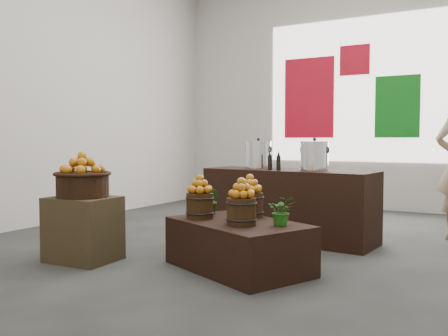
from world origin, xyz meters
The scene contains 22 objects.
ground centered at (0.00, 0.00, 0.00)m, with size 7.00×7.00×0.00m, color #3D3E3B.
back_wall centered at (0.00, 3.50, 2.00)m, with size 6.00×0.04×4.00m, color #BBB5AD.
back_opening centered at (0.30, 3.48, 2.00)m, with size 3.20×0.02×2.40m, color white.
deco_red_left centered at (-0.60, 3.47, 1.90)m, with size 0.90×0.04×1.40m, color #B20D1F.
deco_green_right centered at (0.90, 3.47, 1.70)m, with size 0.70×0.04×1.00m, color #0F6516.
deco_red_upper centered at (0.20, 3.47, 2.50)m, with size 0.50×0.04×0.50m, color #B20D1F.
crate centered at (-1.04, -1.50, 0.31)m, with size 0.62×0.50×0.62m, color #483821.
wicker_basket centered at (-1.04, -1.50, 0.73)m, with size 0.49×0.49×0.22m, color black.
apples_in_basket centered at (-1.04, -1.50, 0.94)m, with size 0.38×0.38×0.21m, color #A52105, non-canonical shape.
display_table centered at (0.41, -1.06, 0.22)m, with size 1.26×0.77×0.44m, color black.
apple_bucket_front_left centered at (0.01, -1.07, 0.55)m, with size 0.25×0.25×0.23m, color #39250F.
apples_in_bucket_front_left centered at (0.01, -1.07, 0.75)m, with size 0.19×0.19×0.17m, color #A52105, non-canonical shape.
apple_bucket_front_right centered at (0.52, -1.21, 0.55)m, with size 0.25×0.25×0.23m, color #39250F.
apples_in_bucket_front_right centered at (0.52, -1.21, 0.75)m, with size 0.19×0.19×0.17m, color #A52105, non-canonical shape.
apple_bucket_rear centered at (0.39, -0.79, 0.55)m, with size 0.25×0.25×0.23m, color #39250F.
apples_in_bucket_rear centered at (0.39, -0.79, 0.75)m, with size 0.19×0.19×0.17m, color #A52105, non-canonical shape.
herb_garnish_right centered at (0.83, -1.07, 0.56)m, with size 0.23×0.20×0.25m, color #1D5C13.
herb_garnish_left centered at (-0.04, -0.76, 0.56)m, with size 0.14×0.11×0.26m, color #1D5C13.
counter centered at (0.28, 0.43, 0.41)m, with size 2.00×0.64×0.82m, color black.
stock_pot_left centered at (-0.13, 0.46, 0.97)m, with size 0.31×0.31×0.31m, color silver.
stock_pot_center centered at (0.60, 0.40, 0.97)m, with size 0.31×0.31×0.31m, color silver.
oil_cruets centered at (0.26, 0.23, 0.93)m, with size 0.15×0.05×0.23m, color black, non-canonical shape.
Camera 1 is at (2.49, -4.94, 1.16)m, focal length 40.00 mm.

